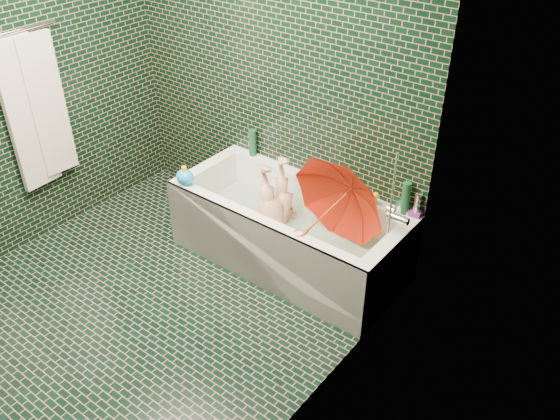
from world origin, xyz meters
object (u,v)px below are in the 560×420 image
Objects in this scene: bathtub at (288,238)px; rubber_duck at (372,198)px; umbrella at (328,212)px; bath_toy at (185,177)px; child at (277,222)px.

rubber_duck reaches higher than bathtub.
bathtub is 2.50× the size of umbrella.
umbrella is 0.37m from rubber_duck.
bathtub is 14.31× the size of rubber_duck.
bath_toy is at bearing -149.95° from rubber_duck.
child is at bearing 173.90° from bathtub.
child is at bearing -179.43° from umbrella.
bathtub is 0.69m from rubber_duck.
bath_toy is at bearing -51.83° from child.
child is at bearing 31.34° from bath_toy.
bath_toy is (-0.72, -0.29, 0.40)m from bathtub.
rubber_duck is 0.78× the size of bath_toy.
umbrella reaches higher than bath_toy.
bath_toy is (-0.61, -0.30, 0.30)m from child.
bathtub is 11.14× the size of bath_toy.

